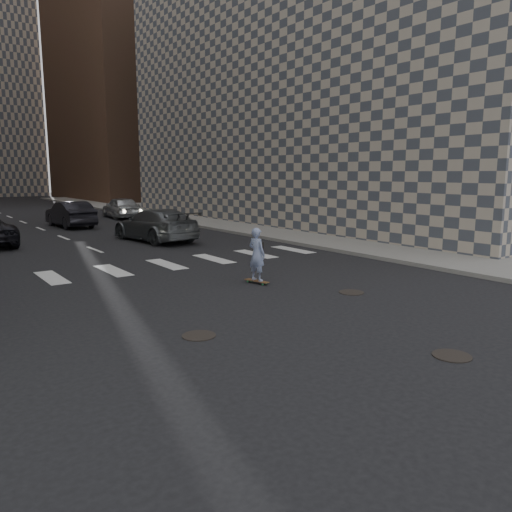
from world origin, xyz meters
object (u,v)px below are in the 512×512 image
at_px(traffic_car_e, 70,214).
at_px(traffic_car_d, 121,207).
at_px(skateboarder, 257,254).
at_px(traffic_car_b, 155,225).

bearing_deg(traffic_car_e, traffic_car_d, -142.98).
xyz_separation_m(skateboarder, traffic_car_b, (1.53, 10.65, -0.10)).
distance_m(traffic_car_b, traffic_car_d, 13.23).
relative_size(traffic_car_d, traffic_car_e, 0.97).
bearing_deg(skateboarder, traffic_car_b, 69.15).
bearing_deg(skateboarder, traffic_car_d, 66.12).
height_order(skateboarder, traffic_car_e, skateboarder).
height_order(traffic_car_b, traffic_car_e, same).
relative_size(traffic_car_b, traffic_car_d, 1.18).
bearing_deg(traffic_car_e, traffic_car_b, 97.01).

